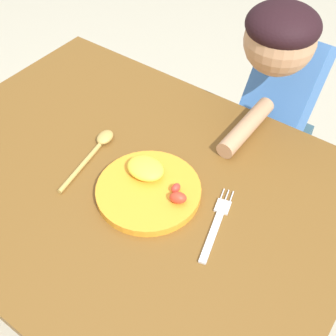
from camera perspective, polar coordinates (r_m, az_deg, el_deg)
The scene contains 6 objects.
ground_plane at distance 1.63m, azimuth -3.82°, elevation -18.20°, with size 8.00×8.00×0.00m, color #B2AC98.
dining_table at distance 1.11m, azimuth -5.33°, elevation -5.12°, with size 1.07×0.79×0.72m.
plate at distance 0.98m, azimuth -2.55°, elevation -2.56°, with size 0.24×0.24×0.05m.
fork at distance 0.94m, azimuth 6.37°, elevation -7.38°, with size 0.07×0.20×0.01m.
spoon at distance 1.09m, azimuth -9.40°, elevation 2.67°, with size 0.06×0.22×0.02m.
person at distance 1.37m, azimuth 13.74°, elevation 5.52°, with size 0.18×0.47×1.02m.
Camera 1 is at (0.48, -0.49, 1.47)m, focal length 46.28 mm.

